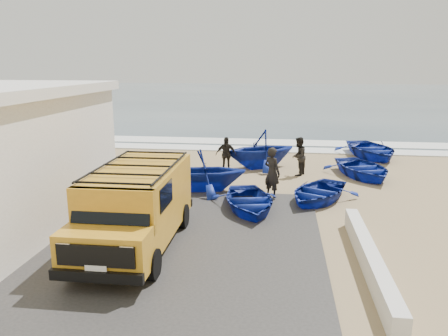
{
  "coord_description": "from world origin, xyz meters",
  "views": [
    {
      "loc": [
        2.76,
        -13.2,
        4.91
      ],
      "look_at": [
        0.74,
        2.17,
        1.2
      ],
      "focal_mm": 35.0,
      "sensor_mm": 36.0,
      "label": 1
    }
  ],
  "objects": [
    {
      "name": "ground",
      "position": [
        0.0,
        0.0,
        0.0
      ],
      "size": [
        160.0,
        160.0,
        0.0
      ],
      "primitive_type": "plane",
      "color": "#A0865D"
    },
    {
      "name": "slab",
      "position": [
        -2.0,
        -2.0,
        0.03
      ],
      "size": [
        12.0,
        10.0,
        0.05
      ],
      "primitive_type": "cube",
      "color": "#3A3735",
      "rests_on": "ground"
    },
    {
      "name": "ocean",
      "position": [
        0.0,
        56.0,
        0.0
      ],
      "size": [
        180.0,
        88.0,
        0.01
      ],
      "primitive_type": "cube",
      "color": "#385166",
      "rests_on": "ground"
    },
    {
      "name": "surf_line",
      "position": [
        0.0,
        12.0,
        0.03
      ],
      "size": [
        180.0,
        1.6,
        0.06
      ],
      "primitive_type": "cube",
      "color": "white",
      "rests_on": "ground"
    },
    {
      "name": "surf_wash",
      "position": [
        0.0,
        14.5,
        0.02
      ],
      "size": [
        180.0,
        2.2,
        0.04
      ],
      "primitive_type": "cube",
      "color": "white",
      "rests_on": "ground"
    },
    {
      "name": "parapet",
      "position": [
        5.0,
        -3.0,
        0.28
      ],
      "size": [
        0.35,
        6.0,
        0.55
      ],
      "primitive_type": "cube",
      "color": "silver",
      "rests_on": "ground"
    },
    {
      "name": "van",
      "position": [
        -1.05,
        -2.36,
        1.21
      ],
      "size": [
        2.17,
        5.28,
        2.26
      ],
      "rotation": [
        0.0,
        0.0,
        0.01
      ],
      "color": "gold",
      "rests_on": "ground"
    },
    {
      "name": "boat_near_left",
      "position": [
        1.75,
        1.02,
        0.35
      ],
      "size": [
        3.12,
        3.84,
        0.7
      ],
      "primitive_type": "imported",
      "rotation": [
        0.0,
        0.0,
        0.23
      ],
      "color": "#132A97",
      "rests_on": "ground"
    },
    {
      "name": "boat_near_right",
      "position": [
        4.16,
        2.43,
        0.35
      ],
      "size": [
        3.67,
        4.09,
        0.7
      ],
      "primitive_type": "imported",
      "rotation": [
        0.0,
        0.0,
        -0.47
      ],
      "color": "#132A97",
      "rests_on": "ground"
    },
    {
      "name": "boat_mid_left",
      "position": [
        -0.13,
        3.13,
        0.84
      ],
      "size": [
        3.69,
        3.35,
        1.67
      ],
      "primitive_type": "imported",
      "rotation": [
        0.0,
        0.0,
        1.79
      ],
      "color": "#132A97",
      "rests_on": "ground"
    },
    {
      "name": "boat_mid_right",
      "position": [
        6.43,
        6.28,
        0.39
      ],
      "size": [
        3.7,
        4.41,
        0.78
      ],
      "primitive_type": "imported",
      "rotation": [
        0.0,
        0.0,
        0.3
      ],
      "color": "#132A97",
      "rests_on": "ground"
    },
    {
      "name": "boat_far_left",
      "position": [
        1.81,
        7.46,
        0.93
      ],
      "size": [
        4.56,
        4.37,
        1.85
      ],
      "primitive_type": "imported",
      "rotation": [
        0.0,
        0.0,
        -1.06
      ],
      "color": "#132A97",
      "rests_on": "ground"
    },
    {
      "name": "boat_far_right",
      "position": [
        7.61,
        10.64,
        0.45
      ],
      "size": [
        3.97,
        4.89,
        0.89
      ],
      "primitive_type": "imported",
      "rotation": [
        0.0,
        0.0,
        0.23
      ],
      "color": "#132A97",
      "rests_on": "ground"
    },
    {
      "name": "fisherman_front",
      "position": [
        2.49,
        2.63,
        0.97
      ],
      "size": [
        0.84,
        0.8,
        1.93
      ],
      "primitive_type": "imported",
      "rotation": [
        0.0,
        0.0,
        2.45
      ],
      "color": "black",
      "rests_on": "ground"
    },
    {
      "name": "fisherman_middle",
      "position": [
        3.59,
        6.21,
        0.87
      ],
      "size": [
        0.92,
        1.03,
        1.74
      ],
      "primitive_type": "imported",
      "rotation": [
        0.0,
        0.0,
        -1.94
      ],
      "color": "black",
      "rests_on": "ground"
    },
    {
      "name": "fisherman_back",
      "position": [
        0.27,
        6.44,
        0.82
      ],
      "size": [
        1.03,
        0.61,
        1.64
      ],
      "primitive_type": "imported",
      "rotation": [
        0.0,
        0.0,
        0.23
      ],
      "color": "black",
      "rests_on": "ground"
    }
  ]
}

